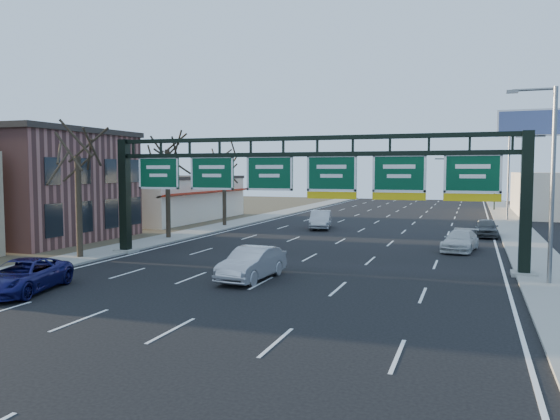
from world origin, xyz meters
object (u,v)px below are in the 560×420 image
at_px(car_silver_sedan, 252,263).
at_px(car_white_wagon, 460,241).
at_px(car_blue_suv, 22,276).
at_px(sign_gantry, 303,181).

bearing_deg(car_silver_sedan, car_white_wagon, 59.38).
bearing_deg(car_blue_suv, car_white_wagon, 34.48).
xyz_separation_m(sign_gantry, car_blue_suv, (-9.12, -11.27, -3.92)).
xyz_separation_m(sign_gantry, car_white_wagon, (8.34, 7.87, -3.96)).
xyz_separation_m(car_blue_suv, car_silver_sedan, (8.23, 5.91, 0.07)).
bearing_deg(car_silver_sedan, sign_gantry, 84.85).
height_order(car_silver_sedan, car_white_wagon, car_silver_sedan).
height_order(car_blue_suv, car_silver_sedan, car_silver_sedan).
distance_m(sign_gantry, car_silver_sedan, 6.66).
relative_size(sign_gantry, car_white_wagon, 5.33).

